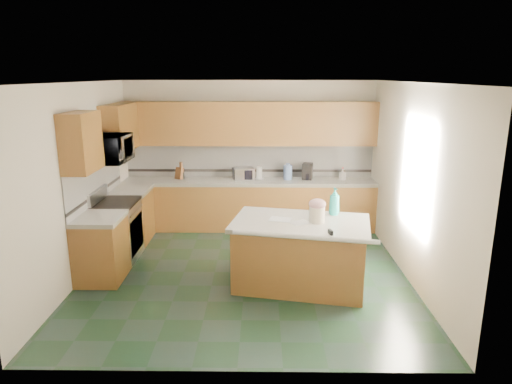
{
  "coord_description": "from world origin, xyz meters",
  "views": [
    {
      "loc": [
        0.23,
        -6.15,
        2.8
      ],
      "look_at": [
        0.15,
        0.35,
        1.12
      ],
      "focal_mm": 32.0,
      "sensor_mm": 36.0,
      "label": 1
    }
  ],
  "objects_px": {
    "island_base": "(300,256)",
    "knife_block": "(179,173)",
    "treat_jar": "(317,214)",
    "toaster_oven": "(244,174)",
    "island_top": "(301,223)",
    "soap_bottle_island": "(334,201)",
    "coffee_maker": "(308,171)"
  },
  "relations": [
    {
      "from": "island_base",
      "to": "knife_block",
      "type": "bearing_deg",
      "value": 140.72
    },
    {
      "from": "island_base",
      "to": "knife_block",
      "type": "relative_size",
      "value": 7.57
    },
    {
      "from": "island_top",
      "to": "soap_bottle_island",
      "type": "height_order",
      "value": "soap_bottle_island"
    },
    {
      "from": "island_top",
      "to": "knife_block",
      "type": "xyz_separation_m",
      "value": [
        -2.04,
        2.46,
        0.14
      ]
    },
    {
      "from": "soap_bottle_island",
      "to": "coffee_maker",
      "type": "bearing_deg",
      "value": 79.82
    },
    {
      "from": "soap_bottle_island",
      "to": "island_base",
      "type": "bearing_deg",
      "value": -162.66
    },
    {
      "from": "treat_jar",
      "to": "island_top",
      "type": "bearing_deg",
      "value": 155.04
    },
    {
      "from": "knife_block",
      "to": "soap_bottle_island",
      "type": "bearing_deg",
      "value": -19.14
    },
    {
      "from": "island_base",
      "to": "coffee_maker",
      "type": "distance_m",
      "value": 2.59
    },
    {
      "from": "island_base",
      "to": "knife_block",
      "type": "xyz_separation_m",
      "value": [
        -2.04,
        2.46,
        0.6
      ]
    },
    {
      "from": "island_top",
      "to": "coffee_maker",
      "type": "bearing_deg",
      "value": 93.57
    },
    {
      "from": "knife_block",
      "to": "coffee_maker",
      "type": "bearing_deg",
      "value": 22.17
    },
    {
      "from": "island_base",
      "to": "soap_bottle_island",
      "type": "height_order",
      "value": "soap_bottle_island"
    },
    {
      "from": "treat_jar",
      "to": "soap_bottle_island",
      "type": "xyz_separation_m",
      "value": [
        0.28,
        0.34,
        0.08
      ]
    },
    {
      "from": "island_base",
      "to": "treat_jar",
      "type": "distance_m",
      "value": 0.63
    },
    {
      "from": "island_top",
      "to": "soap_bottle_island",
      "type": "distance_m",
      "value": 0.61
    },
    {
      "from": "toaster_oven",
      "to": "island_top",
      "type": "bearing_deg",
      "value": -85.65
    },
    {
      "from": "toaster_oven",
      "to": "island_base",
      "type": "bearing_deg",
      "value": -85.65
    },
    {
      "from": "island_base",
      "to": "treat_jar",
      "type": "bearing_deg",
      "value": -1.09
    },
    {
      "from": "toaster_oven",
      "to": "coffee_maker",
      "type": "xyz_separation_m",
      "value": [
        1.18,
        0.03,
        0.04
      ]
    },
    {
      "from": "toaster_oven",
      "to": "treat_jar",
      "type": "bearing_deg",
      "value": -81.85
    },
    {
      "from": "island_base",
      "to": "soap_bottle_island",
      "type": "relative_size",
      "value": 4.43
    },
    {
      "from": "island_base",
      "to": "coffee_maker",
      "type": "height_order",
      "value": "coffee_maker"
    },
    {
      "from": "treat_jar",
      "to": "soap_bottle_island",
      "type": "height_order",
      "value": "soap_bottle_island"
    },
    {
      "from": "knife_block",
      "to": "toaster_oven",
      "type": "relative_size",
      "value": 0.6
    },
    {
      "from": "island_top",
      "to": "toaster_oven",
      "type": "bearing_deg",
      "value": 120.16
    },
    {
      "from": "soap_bottle_island",
      "to": "coffee_maker",
      "type": "xyz_separation_m",
      "value": [
        -0.16,
        2.19,
        -0.04
      ]
    },
    {
      "from": "island_top",
      "to": "toaster_oven",
      "type": "distance_m",
      "value": 2.6
    },
    {
      "from": "island_base",
      "to": "treat_jar",
      "type": "height_order",
      "value": "treat_jar"
    },
    {
      "from": "soap_bottle_island",
      "to": "knife_block",
      "type": "xyz_separation_m",
      "value": [
        -2.52,
        2.16,
        -0.08
      ]
    },
    {
      "from": "soap_bottle_island",
      "to": "knife_block",
      "type": "height_order",
      "value": "soap_bottle_island"
    },
    {
      "from": "island_top",
      "to": "treat_jar",
      "type": "distance_m",
      "value": 0.25
    }
  ]
}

